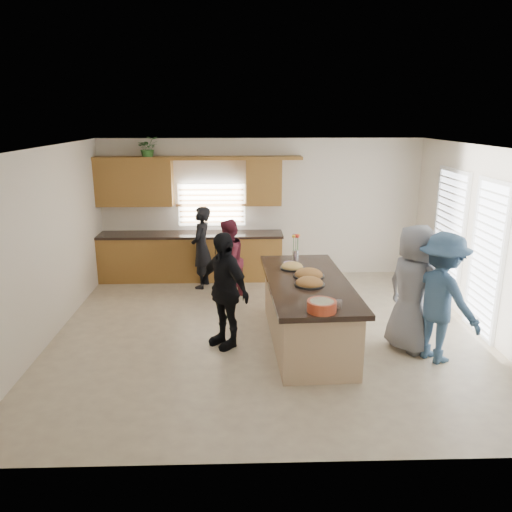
{
  "coord_description": "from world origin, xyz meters",
  "views": [
    {
      "loc": [
        -0.41,
        -7.08,
        3.23
      ],
      "look_at": [
        -0.18,
        0.28,
        1.15
      ],
      "focal_mm": 35.0,
      "sensor_mm": 36.0,
      "label": 1
    }
  ],
  "objects_px": {
    "island": "(307,313)",
    "salad_bowl": "(322,306)",
    "woman_left_front": "(224,290)",
    "woman_right_front": "(413,289)",
    "woman_left_mid": "(228,260)",
    "woman_right_back": "(441,298)",
    "woman_left_back": "(201,248)"
  },
  "relations": [
    {
      "from": "island",
      "to": "salad_bowl",
      "type": "bearing_deg",
      "value": -91.79
    },
    {
      "from": "woman_left_front",
      "to": "woman_right_front",
      "type": "bearing_deg",
      "value": 44.34
    },
    {
      "from": "woman_left_mid",
      "to": "woman_right_back",
      "type": "distance_m",
      "value": 3.77
    },
    {
      "from": "salad_bowl",
      "to": "woman_right_back",
      "type": "height_order",
      "value": "woman_right_back"
    },
    {
      "from": "woman_left_front",
      "to": "woman_right_back",
      "type": "distance_m",
      "value": 2.96
    },
    {
      "from": "woman_left_back",
      "to": "woman_left_mid",
      "type": "height_order",
      "value": "woman_left_back"
    },
    {
      "from": "salad_bowl",
      "to": "woman_left_front",
      "type": "height_order",
      "value": "woman_left_front"
    },
    {
      "from": "woman_left_front",
      "to": "woman_right_front",
      "type": "xyz_separation_m",
      "value": [
        2.63,
        -0.22,
        0.07
      ]
    },
    {
      "from": "woman_left_back",
      "to": "woman_left_front",
      "type": "xyz_separation_m",
      "value": [
        0.51,
        -2.57,
        0.05
      ]
    },
    {
      "from": "salad_bowl",
      "to": "woman_left_front",
      "type": "distance_m",
      "value": 1.65
    },
    {
      "from": "salad_bowl",
      "to": "woman_right_back",
      "type": "xyz_separation_m",
      "value": [
        1.69,
        0.56,
        -0.13
      ]
    },
    {
      "from": "woman_right_back",
      "to": "island",
      "type": "bearing_deg",
      "value": 38.96
    },
    {
      "from": "woman_left_front",
      "to": "woman_right_back",
      "type": "height_order",
      "value": "woman_right_back"
    },
    {
      "from": "island",
      "to": "woman_right_front",
      "type": "relative_size",
      "value": 1.51
    },
    {
      "from": "salad_bowl",
      "to": "woman_left_back",
      "type": "relative_size",
      "value": 0.23
    },
    {
      "from": "salad_bowl",
      "to": "island",
      "type": "bearing_deg",
      "value": 90.53
    },
    {
      "from": "island",
      "to": "woman_right_front",
      "type": "xyz_separation_m",
      "value": [
        1.43,
        -0.29,
        0.46
      ]
    },
    {
      "from": "island",
      "to": "woman_left_back",
      "type": "xyz_separation_m",
      "value": [
        -1.71,
        2.5,
        0.34
      ]
    },
    {
      "from": "woman_left_mid",
      "to": "woman_left_back",
      "type": "bearing_deg",
      "value": -118.44
    },
    {
      "from": "woman_left_mid",
      "to": "woman_right_front",
      "type": "distance_m",
      "value": 3.36
    },
    {
      "from": "island",
      "to": "woman_left_back",
      "type": "height_order",
      "value": "woman_left_back"
    },
    {
      "from": "island",
      "to": "woman_left_mid",
      "type": "distance_m",
      "value": 2.19
    },
    {
      "from": "woman_left_back",
      "to": "woman_left_mid",
      "type": "xyz_separation_m",
      "value": [
        0.52,
        -0.69,
        -0.06
      ]
    },
    {
      "from": "island",
      "to": "woman_left_mid",
      "type": "bearing_deg",
      "value": 120.95
    },
    {
      "from": "island",
      "to": "woman_right_back",
      "type": "distance_m",
      "value": 1.86
    },
    {
      "from": "island",
      "to": "woman_left_mid",
      "type": "xyz_separation_m",
      "value": [
        -1.19,
        1.81,
        0.28
      ]
    },
    {
      "from": "woman_right_back",
      "to": "woman_right_front",
      "type": "distance_m",
      "value": 0.42
    },
    {
      "from": "salad_bowl",
      "to": "woman_left_back",
      "type": "xyz_separation_m",
      "value": [
        -1.72,
        3.67,
        -0.23
      ]
    },
    {
      "from": "woman_left_front",
      "to": "island",
      "type": "bearing_deg",
      "value": 52.39
    },
    {
      "from": "salad_bowl",
      "to": "woman_left_front",
      "type": "xyz_separation_m",
      "value": [
        -1.22,
        1.1,
        -0.18
      ]
    },
    {
      "from": "woman_left_back",
      "to": "woman_left_front",
      "type": "distance_m",
      "value": 2.62
    },
    {
      "from": "woman_right_back",
      "to": "salad_bowl",
      "type": "bearing_deg",
      "value": 76.88
    }
  ]
}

